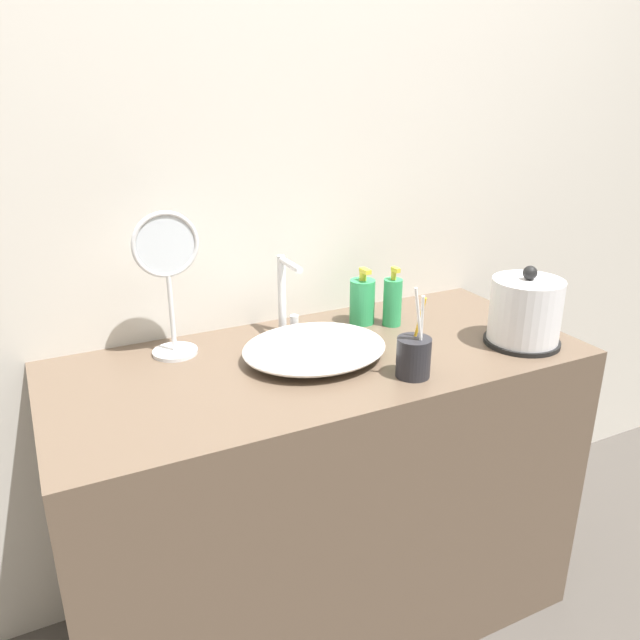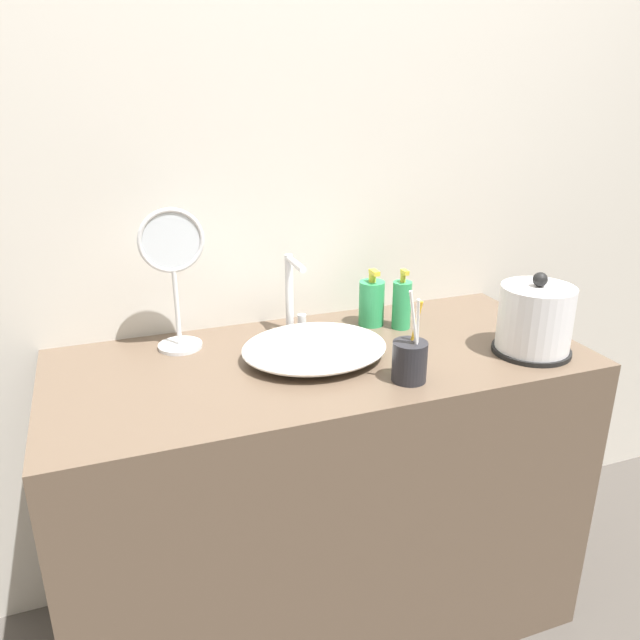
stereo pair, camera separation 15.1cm
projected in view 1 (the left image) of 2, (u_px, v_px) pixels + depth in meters
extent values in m
cube|color=beige|center=(269.00, 145.00, 1.64)|extent=(6.00, 0.04, 2.60)
cube|color=brown|center=(322.00, 494.00, 1.70)|extent=(1.33, 0.59, 0.82)
ellipsoid|color=white|center=(315.00, 348.00, 1.53)|extent=(0.36, 0.31, 0.06)
cylinder|color=silver|center=(282.00, 294.00, 1.67)|extent=(0.02, 0.02, 0.21)
cylinder|color=silver|center=(290.00, 265.00, 1.59)|extent=(0.02, 0.12, 0.02)
cylinder|color=silver|center=(294.00, 322.00, 1.72)|extent=(0.02, 0.02, 0.04)
cylinder|color=black|center=(521.00, 341.00, 1.63)|extent=(0.20, 0.20, 0.01)
cylinder|color=silver|center=(525.00, 312.00, 1.60)|extent=(0.18, 0.18, 0.17)
sphere|color=black|center=(530.00, 273.00, 1.56)|extent=(0.04, 0.04, 0.04)
cylinder|color=#232328|center=(413.00, 357.00, 1.43)|extent=(0.08, 0.08, 0.09)
cylinder|color=yellow|center=(417.00, 328.00, 1.42)|extent=(0.02, 0.03, 0.15)
cylinder|color=white|center=(419.00, 326.00, 1.39)|extent=(0.04, 0.01, 0.18)
cylinder|color=white|center=(421.00, 328.00, 1.41)|extent=(0.02, 0.03, 0.16)
cylinder|color=#2D9956|center=(362.00, 302.00, 1.75)|extent=(0.07, 0.07, 0.13)
cylinder|color=gold|center=(363.00, 276.00, 1.72)|extent=(0.02, 0.02, 0.02)
cube|color=gold|center=(365.00, 271.00, 1.71)|extent=(0.02, 0.04, 0.01)
cylinder|color=#2D9956|center=(392.00, 302.00, 1.73)|extent=(0.05, 0.05, 0.13)
cylinder|color=gold|center=(394.00, 275.00, 1.71)|extent=(0.01, 0.01, 0.02)
cube|color=gold|center=(396.00, 270.00, 1.69)|extent=(0.01, 0.03, 0.01)
cylinder|color=silver|center=(175.00, 352.00, 1.57)|extent=(0.11, 0.11, 0.01)
cylinder|color=silver|center=(172.00, 313.00, 1.53)|extent=(0.01, 0.01, 0.20)
torus|color=silver|center=(165.00, 245.00, 1.47)|extent=(0.16, 0.01, 0.16)
cylinder|color=silver|center=(165.00, 245.00, 1.47)|extent=(0.14, 0.00, 0.14)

